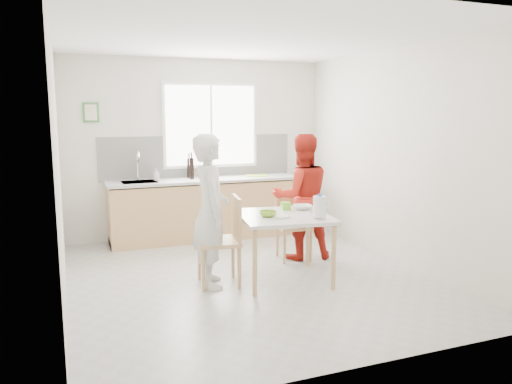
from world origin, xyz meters
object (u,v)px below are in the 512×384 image
Objects in this scene: person_red at (302,197)px; milk_jug at (320,206)px; wine_bottle_a at (192,168)px; person_white at (211,211)px; bowl_green at (268,214)px; bowl_white at (303,207)px; dining_table at (284,222)px; wine_bottle_b at (189,168)px; chair_left at (225,237)px; chair_far at (292,222)px.

milk_jug is at bearing 82.57° from person_red.
person_white is at bearing -98.34° from wine_bottle_a.
bowl_white is at bearing 22.57° from bowl_green.
wine_bottle_a reaches higher than dining_table.
wine_bottle_a is (-1.09, 1.47, 0.26)m from person_red.
wine_bottle_a is at bearing -88.47° from wine_bottle_b.
wine_bottle_a is at bearing 113.16° from bowl_white.
chair_left reaches higher than bowl_green.
wine_bottle_b reaches higher than bowl_white.
milk_jug is 2.65m from wine_bottle_a.
wine_bottle_a is at bearing 132.79° from chair_far.
person_red is 1.97m from wine_bottle_b.
person_white reaches higher than bowl_green.
chair_left is at bearing -90.00° from person_white.
person_red reaches higher than chair_far.
bowl_green is (-0.21, -0.02, 0.11)m from dining_table.
wine_bottle_a is (-0.80, 2.52, 0.18)m from milk_jug.
person_red is 5.44× the size of wine_bottle_b.
person_white is at bearing -90.00° from chair_left.
person_white is 1.16m from bowl_white.
person_white reaches higher than chair_far.
chair_left is 0.54m from bowl_green.
chair_left is 2.30m from wine_bottle_b.
bowl_white is at bearing 92.57° from milk_jug.
chair_far is 1.48m from person_white.
milk_jug is 0.78× the size of wine_bottle_a.
chair_left is 0.59× the size of person_white.
bowl_green is at bearing -122.40° from chair_far.
person_red is at bearing -58.43° from person_white.
wine_bottle_b is at bearing 115.18° from milk_jug.
bowl_green is 0.88× the size of bowl_white.
person_white is 2.24m from wine_bottle_b.
wine_bottle_a reaches higher than bowl_green.
bowl_green is 0.58m from bowl_white.
dining_table is 2.29m from wine_bottle_a.
person_white is 8.64× the size of bowl_green.
dining_table is 4.47× the size of milk_jug.
wine_bottle_a is at bearing 98.04° from bowl_green.
person_red is (1.24, 0.62, 0.27)m from chair_left.
person_white reaches higher than milk_jug.
person_red is at bearing -10.61° from chair_far.
person_white is 2.11m from wine_bottle_a.
wine_bottle_a is at bearing 103.29° from dining_table.
bowl_green reaches higher than dining_table.
dining_table is 3.51× the size of wine_bottle_a.
milk_jug is 0.84× the size of wine_bottle_b.
chair_far is at bearing -10.61° from person_red.
chair_left is at bearing -93.75° from wine_bottle_b.
chair_left reaches higher than chair_far.
person_red is 8.39× the size of bowl_green.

